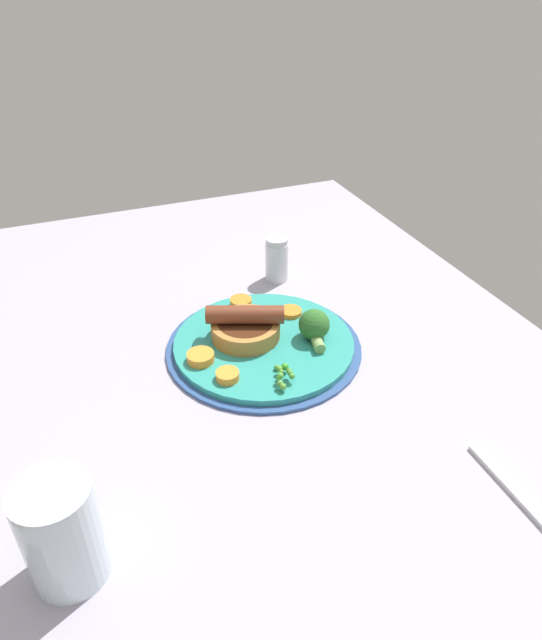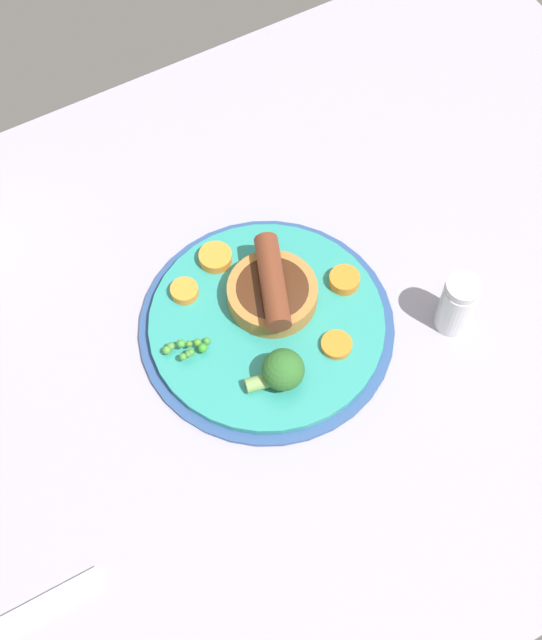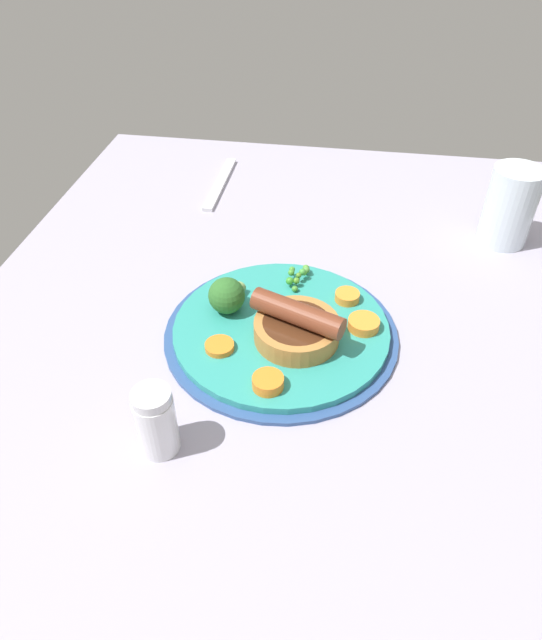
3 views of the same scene
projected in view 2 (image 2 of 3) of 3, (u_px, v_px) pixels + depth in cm
name	position (u px, v px, depth cm)	size (l,w,h in cm)	color
dining_table	(281.00, 327.00, 97.88)	(110.00, 80.00, 3.00)	#9E99AD
dinner_plate	(267.00, 325.00, 95.63)	(27.54, 27.54, 1.40)	#2D4C84
sausage_pudding	(273.00, 290.00, 94.63)	(9.72, 11.00, 5.02)	#AD7538
pea_pile	(187.00, 347.00, 92.32)	(5.03, 2.55, 1.64)	#4E9232
broccoli_floret_near	(281.00, 371.00, 89.68)	(6.21, 4.39, 4.39)	#2D6628
carrot_slice_0	(215.00, 257.00, 98.17)	(3.67, 3.67, 1.20)	orange
carrot_slice_3	(345.00, 281.00, 96.63)	(3.33, 3.33, 1.29)	orange
carrot_slice_4	(184.00, 291.00, 96.11)	(3.03, 3.03, 1.08)	orange
carrot_slice_6	(337.00, 345.00, 93.11)	(3.28, 3.28, 0.71)	orange
fork	(8.00, 623.00, 80.73)	(18.00, 1.60, 0.60)	silver
salt_shaker	(458.00, 304.00, 93.18)	(3.86, 3.86, 7.60)	silver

